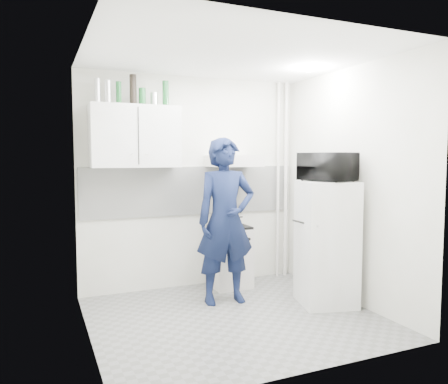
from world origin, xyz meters
name	(u,v)px	position (x,y,z in m)	size (l,w,h in m)	color
floor	(234,317)	(0.00, 0.00, 0.00)	(2.80, 2.80, 0.00)	#5A5A56
ceiling	(235,55)	(0.00, 0.00, 2.60)	(2.80, 2.80, 0.00)	white
wall_back	(193,183)	(0.00, 1.25, 1.30)	(2.80, 2.80, 0.00)	white
wall_left	(87,194)	(-1.40, 0.00, 1.30)	(2.60, 2.60, 0.00)	white
wall_right	(349,186)	(1.40, 0.00, 1.30)	(2.60, 2.60, 0.00)	white
person	(226,221)	(0.11, 0.48, 0.92)	(0.67, 0.44, 1.83)	#0E1734
stove	(230,257)	(0.39, 1.00, 0.37)	(0.46, 0.46, 0.74)	silver
fridge	(326,243)	(1.10, -0.02, 0.68)	(0.56, 0.56, 1.36)	white
stove_top	(230,227)	(0.39, 1.00, 0.75)	(0.44, 0.44, 0.03)	black
saucepan	(227,221)	(0.38, 1.07, 0.82)	(0.20, 0.20, 0.11)	silver
microwave	(328,167)	(1.10, -0.02, 1.51)	(0.38, 0.56, 0.31)	black
bottle_a	(97,91)	(-1.15, 1.07, 2.34)	(0.06, 0.06, 0.27)	silver
bottle_b	(108,92)	(-1.04, 1.07, 2.33)	(0.07, 0.07, 0.26)	silver
bottle_c	(119,93)	(-0.92, 1.07, 2.33)	(0.06, 0.06, 0.25)	#144C1E
bottle_d	(133,90)	(-0.76, 1.07, 2.37)	(0.08, 0.08, 0.34)	black
canister_a	(142,97)	(-0.66, 1.07, 2.30)	(0.08, 0.08, 0.20)	#144C1E
canister_b	(154,99)	(-0.53, 1.07, 2.28)	(0.08, 0.08, 0.15)	silver
bottle_e	(166,94)	(-0.39, 1.07, 2.35)	(0.07, 0.07, 0.30)	#144C1E
upper_cabinet	(135,136)	(-0.75, 1.07, 1.85)	(1.00, 0.35, 0.70)	white
range_hood	(234,161)	(0.45, 1.00, 1.57)	(0.60, 0.50, 0.14)	silver
backsplash	(193,191)	(0.00, 1.24, 1.20)	(2.74, 0.03, 0.60)	white
pipe_a	(286,181)	(1.30, 1.17, 1.30)	(0.05, 0.05, 2.60)	silver
pipe_b	(278,181)	(1.18, 1.17, 1.30)	(0.04, 0.04, 2.60)	silver
ceiling_spot_fixture	(310,70)	(1.00, 0.20, 2.57)	(0.10, 0.10, 0.02)	white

